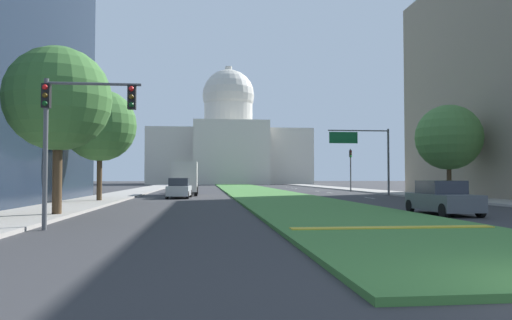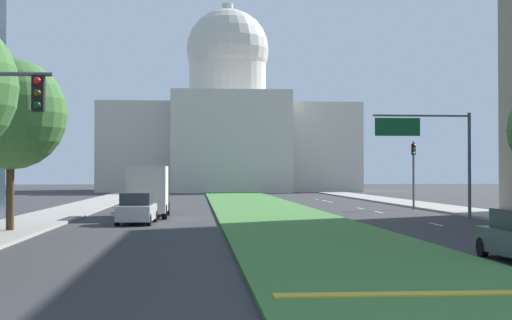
% 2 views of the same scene
% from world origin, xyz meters
% --- Properties ---
extents(ground_plane, '(260.00, 260.00, 0.00)m').
position_xyz_m(ground_plane, '(0.00, 57.14, 0.00)').
color(ground_plane, '#333335').
extents(grass_median, '(7.54, 102.85, 0.14)m').
position_xyz_m(grass_median, '(0.00, 51.43, 0.07)').
color(grass_median, '#427A38').
rests_on(grass_median, ground_plane).
extents(median_curb_nose, '(6.79, 0.50, 0.04)m').
position_xyz_m(median_curb_nose, '(0.00, 8.50, 0.16)').
color(median_curb_nose, gold).
rests_on(median_curb_nose, grass_median).
extents(lane_dashes_right, '(0.16, 63.17, 0.01)m').
position_xyz_m(lane_dashes_right, '(7.91, 46.15, 0.00)').
color(lane_dashes_right, silver).
rests_on(lane_dashes_right, ground_plane).
extents(sidewalk_left, '(4.00, 102.85, 0.15)m').
position_xyz_m(sidewalk_left, '(-14.06, 45.71, 0.07)').
color(sidewalk_left, '#9E9991').
rests_on(sidewalk_left, ground_plane).
extents(sidewalk_right, '(4.00, 102.85, 0.15)m').
position_xyz_m(sidewalk_right, '(14.06, 45.71, 0.07)').
color(sidewalk_right, '#9E9991').
rests_on(sidewalk_right, ground_plane).
extents(capitol_building, '(39.23, 27.67, 30.19)m').
position_xyz_m(capitol_building, '(0.00, 113.45, 9.61)').
color(capitol_building, beige).
rests_on(capitol_building, ground_plane).
extents(traffic_light_far_right, '(0.28, 0.35, 5.20)m').
position_xyz_m(traffic_light_far_right, '(11.56, 49.25, 3.31)').
color(traffic_light_far_right, '#515456').
rests_on(traffic_light_far_right, ground_plane).
extents(overhead_guide_sign, '(6.13, 0.20, 6.50)m').
position_xyz_m(overhead_guide_sign, '(9.44, 37.90, 4.67)').
color(overhead_guide_sign, '#515456').
rests_on(overhead_guide_sign, ground_plane).
extents(street_tree_left_mid, '(5.14, 5.14, 8.06)m').
position_xyz_m(street_tree_left_mid, '(-13.55, 28.10, 5.48)').
color(street_tree_left_mid, '#4C3823').
rests_on(street_tree_left_mid, ground_plane).
extents(sedan_midblock, '(2.03, 4.31, 1.70)m').
position_xyz_m(sedan_midblock, '(-8.25, 34.10, 0.80)').
color(sedan_midblock, '#BCBCC1').
rests_on(sedan_midblock, ground_plane).
extents(sedan_distant, '(2.10, 4.41, 1.81)m').
position_xyz_m(sedan_distant, '(-7.93, 46.88, 0.84)').
color(sedan_distant, navy).
rests_on(sedan_distant, ground_plane).
extents(box_truck_delivery, '(2.40, 6.40, 3.20)m').
position_xyz_m(box_truck_delivery, '(-7.97, 40.11, 1.68)').
color(box_truck_delivery, black).
rests_on(box_truck_delivery, ground_plane).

